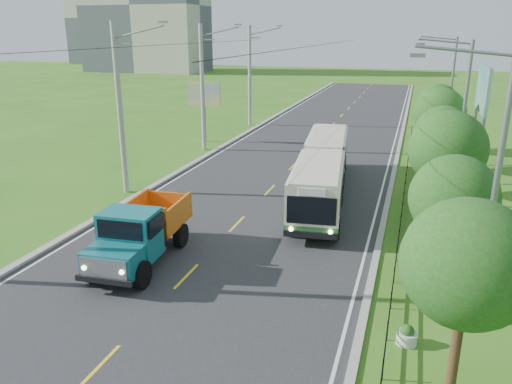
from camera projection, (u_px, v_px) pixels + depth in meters
The scene contains 30 objects.
ground at pixel (186, 277), 20.13m from camera, with size 240.00×240.00×0.00m, color #316A19.
road at pixel (299, 160), 38.25m from camera, with size 14.00×120.00×0.02m, color #28282B.
curb_left at pixel (212, 152), 40.32m from camera, with size 0.40×120.00×0.15m, color #9E9E99.
curb_right at pixel (395, 167), 36.16m from camera, with size 0.30×120.00×0.10m, color #9E9E99.
edge_line_left at pixel (218, 154), 40.17m from camera, with size 0.12×120.00×0.00m, color silver.
edge_line_right at pixel (388, 167), 36.31m from camera, with size 0.12×120.00×0.00m, color silver.
centre_dash at pixel (186, 276), 20.13m from camera, with size 0.12×2.20×0.00m, color yellow.
railing_right at pixel (405, 188), 30.40m from camera, with size 0.04×40.00×0.60m, color black.
pole_near at pixel (120, 109), 29.11m from camera, with size 3.51×0.32×10.00m.
pole_mid at pixel (203, 88), 39.98m from camera, with size 3.51×0.32×10.00m.
pole_far at pixel (250, 76), 50.85m from camera, with size 3.51×0.32×10.00m.
tree_front at pixel (469, 269), 12.63m from camera, with size 3.36×3.41×5.60m.
tree_second at pixel (454, 202), 18.12m from camera, with size 3.18×3.26×5.30m.
tree_third at pixel (449, 153), 23.42m from camera, with size 3.60×3.62×6.00m.
tree_fourth at pixel (443, 137), 28.97m from camera, with size 3.24×3.31×5.40m.
tree_fifth at pixel (440, 116), 34.33m from camera, with size 3.48×3.52×5.80m.
tree_back at pixel (438, 107), 39.82m from camera, with size 3.30×3.36×5.50m.
streetlight_near at pixel (491, 184), 15.53m from camera, with size 3.02×0.20×9.07m.
streetlight_mid at pixel (461, 115), 28.21m from camera, with size 3.02×0.20×9.07m.
streetlight_far at pixel (449, 89), 40.89m from camera, with size 3.02×0.20×9.07m.
planter_front at pixel (407, 336), 15.74m from camera, with size 0.64×0.64×0.67m.
planter_near at pixel (412, 240), 22.98m from camera, with size 0.64×0.64×0.67m.
planter_mid at pixel (415, 189), 30.23m from camera, with size 0.64×0.64×0.67m.
planter_far at pixel (417, 159), 37.48m from camera, with size 0.64×0.64×0.67m.
billboard_left at pixel (204, 98), 43.44m from camera, with size 3.00×0.20×5.20m.
billboard_right at pixel (482, 96), 33.03m from camera, with size 0.24×6.00×7.30m.
apartment_near at pixel (145, 6), 117.53m from camera, with size 28.00×14.00×30.00m, color #B7B2A3.
apartment_far at pixel (114, 18), 148.05m from camera, with size 24.00×14.00×26.00m, color #B7B2A3.
bus at pixel (323, 168), 29.28m from camera, with size 4.21×15.45×2.95m.
dump_truck at pixel (140, 230), 21.03m from camera, with size 2.81×6.33×2.59m.
Camera 1 is at (8.20, -16.37, 9.46)m, focal length 35.00 mm.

